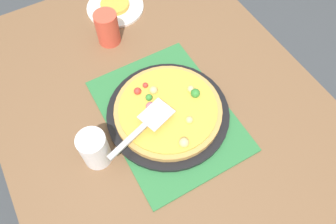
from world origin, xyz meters
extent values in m
plane|color=#3D4247|center=(0.00, 0.00, 0.00)|extent=(8.00, 8.00, 0.00)
cube|color=brown|center=(0.00, 0.00, 0.73)|extent=(1.40, 1.00, 0.03)
cube|color=brown|center=(-0.64, -0.44, 0.36)|extent=(0.07, 0.07, 0.72)
cube|color=brown|center=(-0.64, 0.44, 0.36)|extent=(0.07, 0.07, 0.72)
cube|color=#2D753D|center=(0.00, 0.00, 0.75)|extent=(0.48, 0.36, 0.01)
cylinder|color=black|center=(0.00, 0.00, 0.76)|extent=(0.38, 0.38, 0.01)
cylinder|color=tan|center=(0.00, 0.00, 0.78)|extent=(0.33, 0.33, 0.02)
cylinder|color=gold|center=(0.00, 0.00, 0.79)|extent=(0.30, 0.30, 0.01)
sphere|color=#B76675|center=(-0.02, -0.05, 0.80)|extent=(0.03, 0.03, 0.03)
sphere|color=#E5CC7F|center=(0.13, -0.02, 0.80)|extent=(0.03, 0.03, 0.03)
sphere|color=#338433|center=(-0.06, -0.03, 0.80)|extent=(0.02, 0.02, 0.02)
sphere|color=#338433|center=(0.00, 0.10, 0.80)|extent=(0.03, 0.03, 0.03)
sphere|color=#E5CC7F|center=(-0.07, -0.01, 0.80)|extent=(0.03, 0.03, 0.03)
sphere|color=#E5CC7F|center=(-0.02, 0.09, 0.80)|extent=(0.02, 0.02, 0.02)
sphere|color=red|center=(-0.10, -0.05, 0.80)|extent=(0.02, 0.02, 0.02)
sphere|color=red|center=(-0.10, -0.02, 0.80)|extent=(0.02, 0.02, 0.02)
sphere|color=#E5CC7F|center=(0.07, 0.03, 0.80)|extent=(0.02, 0.02, 0.02)
cylinder|color=white|center=(-0.52, 0.06, 0.76)|extent=(0.22, 0.22, 0.01)
cylinder|color=gold|center=(-0.52, 0.06, 0.77)|extent=(0.11, 0.11, 0.02)
cylinder|color=#E04C38|center=(-0.38, -0.03, 0.81)|extent=(0.08, 0.08, 0.12)
cylinder|color=white|center=(0.02, -0.25, 0.81)|extent=(0.08, 0.08, 0.12)
cube|color=silver|center=(0.02, -0.05, 0.82)|extent=(0.09, 0.11, 0.00)
cube|color=#B2B2B7|center=(0.05, -0.16, 0.82)|extent=(0.06, 0.14, 0.01)
camera|label=1|loc=(0.43, -0.24, 1.61)|focal=33.89mm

